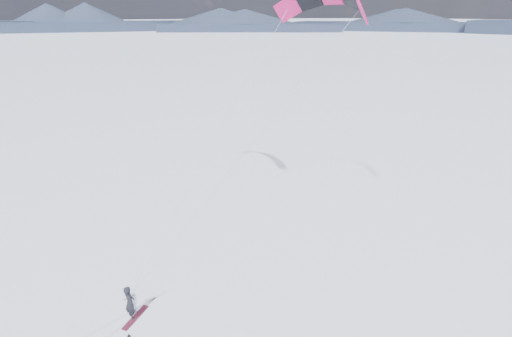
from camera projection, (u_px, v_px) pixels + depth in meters
horizon_hills at (152, 288)px, 12.83m from camera, size 704.00×704.42×10.64m
snowkiter at (132, 317)px, 17.84m from camera, size 0.53×0.72×1.82m
snowboard at (136, 317)px, 17.79m from camera, size 1.48×1.31×0.04m
power_kite at (324, 4)px, 20.91m from camera, size 14.46×6.33×13.78m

